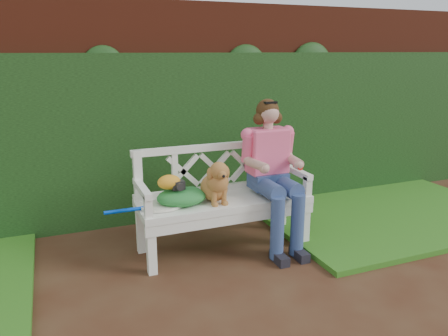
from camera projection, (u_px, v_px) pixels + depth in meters
name	position (u px, v px, depth m)	size (l,w,h in m)	color
ground	(199.00, 301.00, 3.10)	(60.00, 60.00, 0.00)	#3D1D10
brick_wall	(139.00, 113.00, 4.52)	(10.00, 0.30, 2.20)	maroon
ivy_hedge	(144.00, 140.00, 4.39)	(10.00, 0.18, 1.70)	#25571E
grass_right	(381.00, 211.00, 4.77)	(2.60, 2.00, 0.05)	#225E18
garden_bench	(224.00, 224.00, 3.86)	(1.58, 0.60, 0.48)	white
seated_woman	(269.00, 177.00, 3.90)	(0.53, 0.71, 1.25)	#D23D3C
dog	(215.00, 180.00, 3.66)	(0.25, 0.34, 0.37)	#A46239
tennis_racket	(158.00, 206.00, 3.55)	(0.67, 0.28, 0.03)	silver
green_bag	(182.00, 196.00, 3.62)	(0.42, 0.32, 0.14)	#198318
camera_item	(178.00, 185.00, 3.57)	(0.11, 0.08, 0.07)	black
baseball_glove	(169.00, 182.00, 3.56)	(0.19, 0.14, 0.12)	orange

